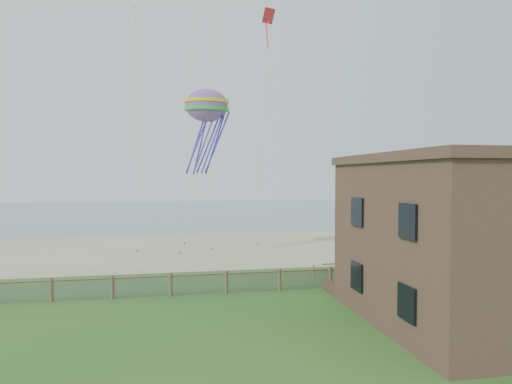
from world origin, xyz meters
The scene contains 8 objects.
ground centered at (0.00, 0.00, 0.00)m, with size 160.00×160.00×0.00m, color #285C1F.
sand_beach centered at (0.00, 22.00, 0.00)m, with size 72.00×20.00×0.02m, color tan.
ocean centered at (0.00, 66.00, 0.00)m, with size 160.00×68.00×0.02m, color slate.
chainlink_fence centered at (0.00, 6.00, 0.55)m, with size 36.20×0.20×1.25m, color brown, non-canonical shape.
motel_deck centered at (13.00, 5.00, 0.25)m, with size 15.00×2.00×0.50m, color #4F372D.
picnic_table centered at (7.02, 4.44, 0.35)m, with size 1.64×1.24×0.69m, color #4F372D, non-canonical shape.
octopus_kite centered at (-0.19, 16.21, 10.00)m, with size 3.41×2.40×7.01m, color #E72444, non-canonical shape.
kite_red centered at (5.10, 18.40, 18.80)m, with size 1.22×0.70×2.86m, color red, non-canonical shape.
Camera 1 is at (-3.09, -18.65, 6.44)m, focal length 32.00 mm.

